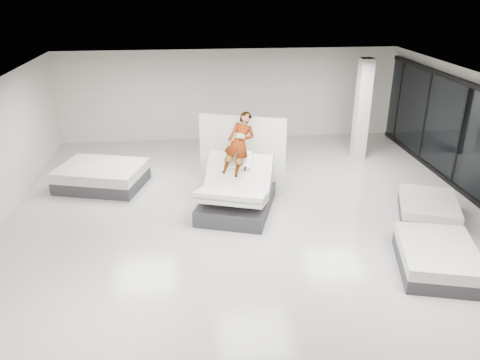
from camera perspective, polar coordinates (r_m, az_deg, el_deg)
The scene contains 9 objects.
room at distance 10.29m, azimuth 2.06°, elevation 1.66°, with size 14.00×14.04×3.20m.
hero_bed at distance 11.64m, azimuth -0.45°, elevation -1.89°, with size 2.26×2.60×1.47m.
person at distance 11.59m, azimuth -0.09°, elevation 2.98°, with size 0.60×0.40×1.65m, color slate.
remote at distance 11.30m, azimuth 0.62°, elevation 1.38°, with size 0.05×0.14×0.03m, color black.
divider_panel at distance 12.56m, azimuth 0.28°, elevation 3.11°, with size 2.33×0.11×2.12m, color white.
flat_bed_right_far at distance 12.33m, azimuth 21.94°, elevation -3.23°, with size 1.83×2.08×0.48m.
flat_bed_right_near at distance 10.25m, azimuth 22.91°, elevation -8.75°, with size 1.90×2.23×0.53m.
flat_bed_left_far at distance 13.68m, azimuth -16.49°, elevation 0.47°, with size 2.63×2.24×0.62m.
column at distance 15.44m, azimuth 14.65°, elevation 8.30°, with size 0.40×0.40×3.20m, color beige.
Camera 1 is at (-1.39, -9.47, 5.38)m, focal length 35.00 mm.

